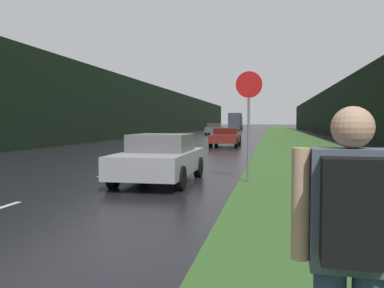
% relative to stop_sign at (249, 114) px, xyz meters
% --- Properties ---
extents(grass_verge, '(6.00, 240.00, 0.02)m').
position_rel_stop_sign_xyz_m(grass_verge, '(2.72, 28.50, -1.90)').
color(grass_verge, '#386028').
rests_on(grass_verge, ground_plane).
extents(lane_stripe_c, '(0.12, 3.00, 0.01)m').
position_rel_stop_sign_xyz_m(lane_stripe_c, '(-4.60, 1.82, -1.91)').
color(lane_stripe_c, silver).
rests_on(lane_stripe_c, ground_plane).
extents(lane_stripe_d, '(0.12, 3.00, 0.01)m').
position_rel_stop_sign_xyz_m(lane_stripe_d, '(-4.60, 8.82, -1.91)').
color(lane_stripe_d, silver).
rests_on(lane_stripe_d, ground_plane).
extents(treeline_far_side, '(2.00, 140.00, 6.36)m').
position_rel_stop_sign_xyz_m(treeline_far_side, '(-14.91, 38.50, 1.27)').
color(treeline_far_side, black).
rests_on(treeline_far_side, ground_plane).
extents(treeline_near_side, '(2.00, 140.00, 6.03)m').
position_rel_stop_sign_xyz_m(treeline_near_side, '(8.72, 38.50, 1.10)').
color(treeline_near_side, black).
rests_on(treeline_near_side, ground_plane).
extents(stop_sign, '(0.73, 0.07, 3.08)m').
position_rel_stop_sign_xyz_m(stop_sign, '(0.00, 0.00, 0.00)').
color(stop_sign, slate).
rests_on(stop_sign, ground_plane).
extents(hitchhiker_with_backpack, '(0.61, 0.43, 1.77)m').
position_rel_stop_sign_xyz_m(hitchhiker_with_backpack, '(1.02, -9.09, -0.90)').
color(hitchhiker_with_backpack, navy).
rests_on(hitchhiker_with_backpack, ground_plane).
extents(car_passing_near, '(1.95, 4.08, 1.34)m').
position_rel_stop_sign_xyz_m(car_passing_near, '(-2.44, -0.33, -1.24)').
color(car_passing_near, '#9E9EA3').
rests_on(car_passing_near, ground_plane).
extents(car_passing_far, '(1.89, 4.34, 1.27)m').
position_rel_stop_sign_xyz_m(car_passing_far, '(-2.44, 16.58, -1.24)').
color(car_passing_far, maroon).
rests_on(car_passing_far, ground_plane).
extents(car_oncoming, '(2.03, 4.32, 1.52)m').
position_rel_stop_sign_xyz_m(car_oncoming, '(-6.75, 42.00, -1.14)').
color(car_oncoming, '#4C514C').
rests_on(car_oncoming, ground_plane).
extents(delivery_truck, '(2.54, 8.74, 3.54)m').
position_rel_stop_sign_xyz_m(delivery_truck, '(-6.75, 74.89, -0.04)').
color(delivery_truck, black).
rests_on(delivery_truck, ground_plane).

